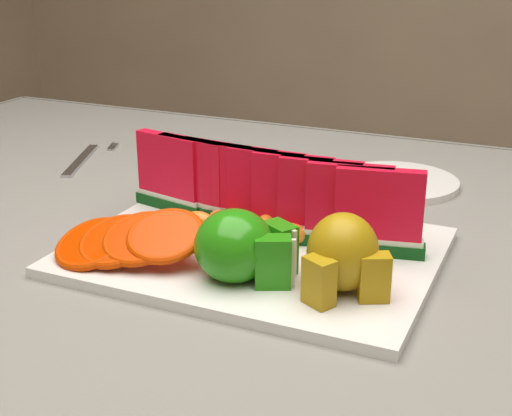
{
  "coord_description": "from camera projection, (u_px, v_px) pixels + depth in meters",
  "views": [
    {
      "loc": [
        0.38,
        -0.74,
        1.1
      ],
      "look_at": [
        0.08,
        -0.05,
        0.81
      ],
      "focal_mm": 50.0,
      "sensor_mm": 36.0,
      "label": 1
    }
  ],
  "objects": [
    {
      "name": "table",
      "position": [
        220.0,
        298.0,
        0.94
      ],
      "size": [
        1.4,
        0.9,
        0.75
      ],
      "color": "brown",
      "rests_on": "ground"
    },
    {
      "name": "tablecloth",
      "position": [
        219.0,
        254.0,
        0.92
      ],
      "size": [
        1.53,
        1.03,
        0.2
      ],
      "color": "gray",
      "rests_on": "table"
    },
    {
      "name": "platter",
      "position": [
        255.0,
        252.0,
        0.81
      ],
      "size": [
        0.4,
        0.3,
        0.01
      ],
      "color": "silver",
      "rests_on": "tablecloth"
    },
    {
      "name": "apple_cluster",
      "position": [
        241.0,
        247.0,
        0.72
      ],
      "size": [
        0.11,
        0.09,
        0.08
      ],
      "color": "#499221",
      "rests_on": "platter"
    },
    {
      "name": "pear_cluster",
      "position": [
        343.0,
        255.0,
        0.69
      ],
      "size": [
        0.09,
        0.1,
        0.08
      ],
      "color": "#AB8303",
      "rests_on": "platter"
    },
    {
      "name": "side_plate",
      "position": [
        396.0,
        182.0,
        1.04
      ],
      "size": [
        0.18,
        0.18,
        0.01
      ],
      "color": "silver",
      "rests_on": "tablecloth"
    },
    {
      "name": "fork",
      "position": [
        84.0,
        159.0,
        1.16
      ],
      "size": [
        0.08,
        0.19,
        0.0
      ],
      "color": "silver",
      "rests_on": "tablecloth"
    },
    {
      "name": "watermelon_row",
      "position": [
        266.0,
        193.0,
        0.84
      ],
      "size": [
        0.39,
        0.07,
        0.1
      ],
      "color": "#123D0D",
      "rests_on": "platter"
    },
    {
      "name": "orange_fan_front",
      "position": [
        129.0,
        240.0,
        0.77
      ],
      "size": [
        0.18,
        0.12,
        0.05
      ],
      "color": "red",
      "rests_on": "platter"
    },
    {
      "name": "orange_fan_back",
      "position": [
        260.0,
        193.0,
        0.92
      ],
      "size": [
        0.23,
        0.09,
        0.04
      ],
      "color": "red",
      "rests_on": "platter"
    },
    {
      "name": "tangerine_segments",
      "position": [
        242.0,
        226.0,
        0.83
      ],
      "size": [
        0.16,
        0.05,
        0.03
      ],
      "color": "#E85802",
      "rests_on": "platter"
    }
  ]
}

